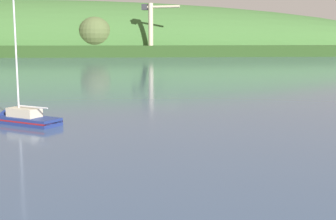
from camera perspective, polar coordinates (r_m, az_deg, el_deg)
far_shoreline_hill at (r=240.32m, az=-16.30°, el=6.76°), size 535.97×136.44×53.86m
dockside_crane at (r=197.40m, az=-2.07°, el=9.97°), size 15.62×8.89×22.54m
sailboat_near_mooring at (r=38.15m, az=-18.12°, el=-1.29°), size 6.33×5.72×11.21m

